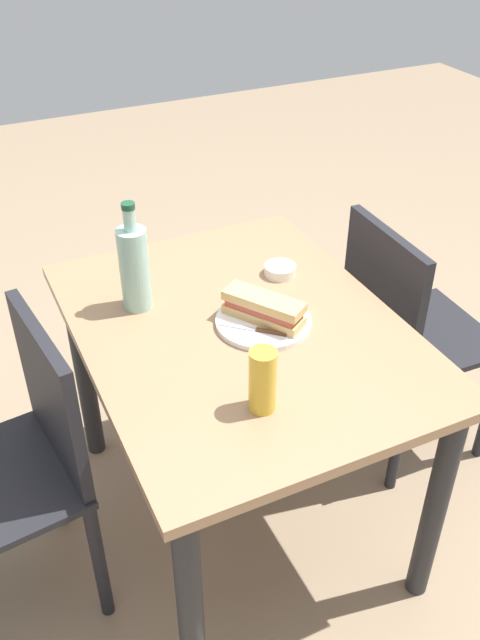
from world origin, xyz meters
name	(u,v)px	position (x,y,z in m)	size (l,w,h in m)	color
ground_plane	(240,510)	(0.00, 0.00, 0.00)	(8.00, 8.00, 0.00)	#8C755B
dining_table	(240,362)	(0.00, 0.00, 0.61)	(1.04, 0.80, 0.73)	#997251
chair_far	(22,460)	(0.01, 0.60, 0.49)	(0.45, 0.45, 0.86)	black
chair_near	(403,330)	(0.06, -0.60, 0.49)	(0.41, 0.41, 0.86)	black
plate_near	(263,321)	(-0.02, -0.06, 0.73)	(0.25, 0.25, 0.01)	white
baguette_sandwich_near	(264,308)	(-0.02, -0.06, 0.78)	(0.22, 0.18, 0.07)	tan
knife_near	(257,330)	(-0.05, -0.02, 0.74)	(0.13, 0.14, 0.01)	silver
water_bottle	(134,267)	(0.20, 0.21, 0.85)	(0.08, 0.08, 0.30)	#99C6B7
beer_glass	(263,381)	(-0.30, 0.09, 0.80)	(0.06, 0.06, 0.16)	gold
olive_bowl	(280,270)	(0.18, -0.21, 0.74)	(0.09, 0.09, 0.03)	silver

